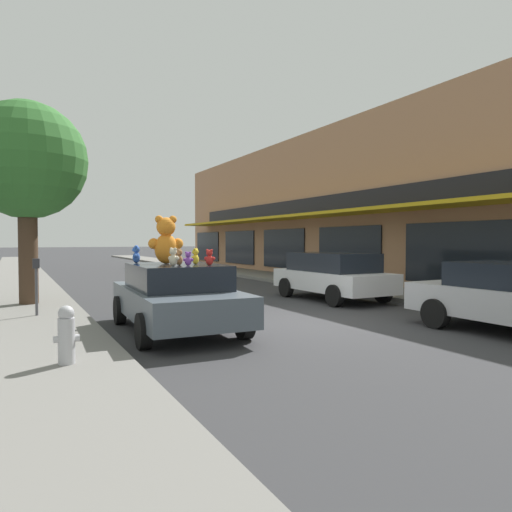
{
  "coord_description": "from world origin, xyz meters",
  "views": [
    {
      "loc": [
        -5.65,
        -8.28,
        1.8
      ],
      "look_at": [
        -0.63,
        1.13,
        1.44
      ],
      "focal_mm": 32.0,
      "sensor_mm": 36.0,
      "label": 1
    }
  ],
  "objects_px": {
    "teddy_bear_blue": "(136,254)",
    "street_tree": "(27,162)",
    "parked_car_far_center": "(332,274)",
    "fire_hydrant": "(66,335)",
    "teddy_bear_giant": "(166,241)",
    "parking_meter": "(36,279)",
    "teddy_bear_yellow": "(195,256)",
    "teddy_bear_brown": "(179,257)",
    "teddy_bear_purple": "(188,259)",
    "plush_art_car": "(177,295)",
    "teddy_bear_cream": "(173,257)",
    "teddy_bear_red": "(209,258)"
  },
  "relations": [
    {
      "from": "street_tree",
      "to": "teddy_bear_cream",
      "type": "bearing_deg",
      "value": -66.79
    },
    {
      "from": "teddy_bear_giant",
      "to": "parking_meter",
      "type": "height_order",
      "value": "teddy_bear_giant"
    },
    {
      "from": "teddy_bear_red",
      "to": "teddy_bear_purple",
      "type": "height_order",
      "value": "teddy_bear_red"
    },
    {
      "from": "teddy_bear_cream",
      "to": "plush_art_car",
      "type": "bearing_deg",
      "value": -54.51
    },
    {
      "from": "parked_car_far_center",
      "to": "fire_hydrant",
      "type": "distance_m",
      "value": 9.16
    },
    {
      "from": "parked_car_far_center",
      "to": "parking_meter",
      "type": "distance_m",
      "value": 8.14
    },
    {
      "from": "plush_art_car",
      "to": "teddy_bear_giant",
      "type": "relative_size",
      "value": 4.25
    },
    {
      "from": "fire_hydrant",
      "to": "teddy_bear_giant",
      "type": "bearing_deg",
      "value": 48.72
    },
    {
      "from": "teddy_bear_brown",
      "to": "street_tree",
      "type": "xyz_separation_m",
      "value": [
        -2.43,
        5.14,
        2.38
      ]
    },
    {
      "from": "teddy_bear_brown",
      "to": "parked_car_far_center",
      "type": "height_order",
      "value": "teddy_bear_brown"
    },
    {
      "from": "teddy_bear_cream",
      "to": "teddy_bear_brown",
      "type": "relative_size",
      "value": 1.07
    },
    {
      "from": "teddy_bear_brown",
      "to": "teddy_bear_giant",
      "type": "bearing_deg",
      "value": -132.73
    },
    {
      "from": "plush_art_car",
      "to": "teddy_bear_cream",
      "type": "relative_size",
      "value": 12.18
    },
    {
      "from": "teddy_bear_giant",
      "to": "teddy_bear_red",
      "type": "relative_size",
      "value": 3.17
    },
    {
      "from": "teddy_bear_cream",
      "to": "teddy_bear_brown",
      "type": "distance_m",
      "value": 0.22
    },
    {
      "from": "teddy_bear_purple",
      "to": "parked_car_far_center",
      "type": "xyz_separation_m",
      "value": [
        5.7,
        3.05,
        -0.69
      ]
    },
    {
      "from": "teddy_bear_blue",
      "to": "parked_car_far_center",
      "type": "distance_m",
      "value": 6.52
    },
    {
      "from": "teddy_bear_blue",
      "to": "teddy_bear_yellow",
      "type": "bearing_deg",
      "value": 62.15
    },
    {
      "from": "teddy_bear_red",
      "to": "teddy_bear_blue",
      "type": "bearing_deg",
      "value": -11.43
    },
    {
      "from": "fire_hydrant",
      "to": "teddy_bear_red",
      "type": "bearing_deg",
      "value": 27.81
    },
    {
      "from": "teddy_bear_purple",
      "to": "street_tree",
      "type": "xyz_separation_m",
      "value": [
        -2.53,
        5.38,
        2.41
      ]
    },
    {
      "from": "teddy_bear_giant",
      "to": "teddy_bear_cream",
      "type": "height_order",
      "value": "teddy_bear_giant"
    },
    {
      "from": "teddy_bear_giant",
      "to": "street_tree",
      "type": "distance_m",
      "value": 5.44
    },
    {
      "from": "parked_car_far_center",
      "to": "teddy_bear_giant",
      "type": "bearing_deg",
      "value": -160.21
    },
    {
      "from": "plush_art_car",
      "to": "parking_meter",
      "type": "height_order",
      "value": "parking_meter"
    },
    {
      "from": "plush_art_car",
      "to": "teddy_bear_purple",
      "type": "distance_m",
      "value": 0.98
    },
    {
      "from": "plush_art_car",
      "to": "teddy_bear_giant",
      "type": "bearing_deg",
      "value": 112.6
    },
    {
      "from": "teddy_bear_giant",
      "to": "parked_car_far_center",
      "type": "height_order",
      "value": "teddy_bear_giant"
    },
    {
      "from": "teddy_bear_giant",
      "to": "teddy_bear_red",
      "type": "xyz_separation_m",
      "value": [
        0.53,
        -1.02,
        -0.32
      ]
    },
    {
      "from": "teddy_bear_red",
      "to": "teddy_bear_brown",
      "type": "relative_size",
      "value": 0.97
    },
    {
      "from": "teddy_bear_blue",
      "to": "teddy_bear_yellow",
      "type": "xyz_separation_m",
      "value": [
        0.91,
        -1.08,
        -0.02
      ]
    },
    {
      "from": "teddy_bear_purple",
      "to": "fire_hydrant",
      "type": "relative_size",
      "value": 0.34
    },
    {
      "from": "teddy_bear_blue",
      "to": "parked_car_far_center",
      "type": "height_order",
      "value": "teddy_bear_blue"
    },
    {
      "from": "parking_meter",
      "to": "teddy_bear_brown",
      "type": "bearing_deg",
      "value": -51.38
    },
    {
      "from": "teddy_bear_yellow",
      "to": "teddy_bear_purple",
      "type": "distance_m",
      "value": 0.55
    },
    {
      "from": "street_tree",
      "to": "fire_hydrant",
      "type": "distance_m",
      "value": 7.62
    },
    {
      "from": "teddy_bear_blue",
      "to": "teddy_bear_purple",
      "type": "xyz_separation_m",
      "value": [
        0.6,
        -1.53,
        -0.05
      ]
    },
    {
      "from": "teddy_bear_red",
      "to": "teddy_bear_yellow",
      "type": "bearing_deg",
      "value": -34.17
    },
    {
      "from": "teddy_bear_giant",
      "to": "parking_meter",
      "type": "relative_size",
      "value": 0.77
    },
    {
      "from": "teddy_bear_blue",
      "to": "street_tree",
      "type": "relative_size",
      "value": 0.07
    },
    {
      "from": "parking_meter",
      "to": "teddy_bear_cream",
      "type": "bearing_deg",
      "value": -54.66
    },
    {
      "from": "teddy_bear_blue",
      "to": "fire_hydrant",
      "type": "relative_size",
      "value": 0.47
    },
    {
      "from": "teddy_bear_blue",
      "to": "parking_meter",
      "type": "distance_m",
      "value": 2.51
    },
    {
      "from": "plush_art_car",
      "to": "parked_car_far_center",
      "type": "height_order",
      "value": "parked_car_far_center"
    },
    {
      "from": "parking_meter",
      "to": "teddy_bear_red",
      "type": "bearing_deg",
      "value": -48.66
    },
    {
      "from": "teddy_bear_cream",
      "to": "teddy_bear_yellow",
      "type": "bearing_deg",
      "value": -87.92
    },
    {
      "from": "teddy_bear_cream",
      "to": "teddy_bear_brown",
      "type": "xyz_separation_m",
      "value": [
        0.16,
        0.15,
        -0.01
      ]
    },
    {
      "from": "plush_art_car",
      "to": "parking_meter",
      "type": "relative_size",
      "value": 3.28
    },
    {
      "from": "teddy_bear_brown",
      "to": "plush_art_car",
      "type": "bearing_deg",
      "value": -146.89
    },
    {
      "from": "teddy_bear_cream",
      "to": "teddy_bear_purple",
      "type": "bearing_deg",
      "value": -139.03
    }
  ]
}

